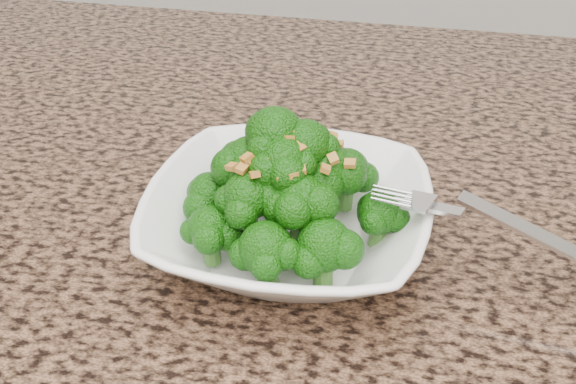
# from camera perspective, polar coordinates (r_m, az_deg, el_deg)

# --- Properties ---
(granite_counter) EXTENTS (1.64, 1.04, 0.03)m
(granite_counter) POSITION_cam_1_polar(r_m,az_deg,el_deg) (0.55, -15.61, -6.45)
(granite_counter) COLOR brown
(granite_counter) RESTS_ON cabinet
(bowl) EXTENTS (0.20, 0.20, 0.05)m
(bowl) POSITION_cam_1_polar(r_m,az_deg,el_deg) (0.51, 0.00, -2.35)
(bowl) COLOR white
(bowl) RESTS_ON granite_counter
(broccoli_pile) EXTENTS (0.18, 0.18, 0.07)m
(broccoli_pile) POSITION_cam_1_polar(r_m,az_deg,el_deg) (0.48, 0.00, 3.40)
(broccoli_pile) COLOR #14580A
(broccoli_pile) RESTS_ON bowl
(garlic_topping) EXTENTS (0.11, 0.11, 0.01)m
(garlic_topping) POSITION_cam_1_polar(r_m,az_deg,el_deg) (0.46, 0.00, 7.43)
(garlic_topping) COLOR #B87C2D
(garlic_topping) RESTS_ON broccoli_pile
(fork) EXTENTS (0.18, 0.09, 0.01)m
(fork) POSITION_cam_1_polar(r_m,az_deg,el_deg) (0.48, 12.88, -1.44)
(fork) COLOR silver
(fork) RESTS_ON bowl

